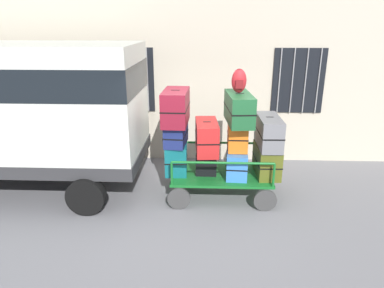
{
  "coord_description": "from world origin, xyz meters",
  "views": [
    {
      "loc": [
        0.06,
        -5.9,
        3.31
      ],
      "look_at": [
        -0.21,
        0.49,
        1.08
      ],
      "focal_mm": 32.75,
      "sensor_mm": 36.0,
      "label": 1
    }
  ],
  "objects_px": {
    "suitcase_midright_middle": "(269,132)",
    "suitcase_left_bottom": "(176,159)",
    "suitcase_left_top": "(176,107)",
    "suitcase_center_top": "(239,108)",
    "suitcase_midright_bottom": "(267,160)",
    "suitcase_midleft_middle": "(207,137)",
    "van": "(20,104)",
    "luggage_cart": "(221,177)",
    "suitcase_midleft_bottom": "(206,163)",
    "backpack": "(239,81)",
    "suitcase_left_middle": "(176,134)",
    "suitcase_center_bottom": "(236,162)",
    "suitcase_center_middle": "(237,136)"
  },
  "relations": [
    {
      "from": "van",
      "to": "suitcase_center_middle",
      "type": "xyz_separation_m",
      "value": [
        4.25,
        -0.13,
        -0.55
      ]
    },
    {
      "from": "van",
      "to": "suitcase_midright_bottom",
      "type": "xyz_separation_m",
      "value": [
        4.84,
        -0.14,
        -1.04
      ]
    },
    {
      "from": "suitcase_midleft_middle",
      "to": "backpack",
      "type": "bearing_deg",
      "value": -1.35
    },
    {
      "from": "van",
      "to": "suitcase_left_middle",
      "type": "distance_m",
      "value": 3.11
    },
    {
      "from": "luggage_cart",
      "to": "suitcase_midleft_bottom",
      "type": "relative_size",
      "value": 4.55
    },
    {
      "from": "luggage_cart",
      "to": "suitcase_midright_bottom",
      "type": "xyz_separation_m",
      "value": [
        0.89,
        0.03,
        0.37
      ]
    },
    {
      "from": "backpack",
      "to": "suitcase_center_bottom",
      "type": "bearing_deg",
      "value": -47.53
    },
    {
      "from": "suitcase_left_bottom",
      "to": "suitcase_midright_bottom",
      "type": "height_order",
      "value": "suitcase_left_bottom"
    },
    {
      "from": "suitcase_left_middle",
      "to": "suitcase_center_middle",
      "type": "height_order",
      "value": "suitcase_center_middle"
    },
    {
      "from": "suitcase_midleft_middle",
      "to": "suitcase_center_middle",
      "type": "bearing_deg",
      "value": 0.63
    },
    {
      "from": "van",
      "to": "suitcase_center_top",
      "type": "distance_m",
      "value": 4.25
    },
    {
      "from": "suitcase_center_top",
      "to": "suitcase_midleft_bottom",
      "type": "bearing_deg",
      "value": 179.47
    },
    {
      "from": "suitcase_left_top",
      "to": "suitcase_midleft_bottom",
      "type": "height_order",
      "value": "suitcase_left_top"
    },
    {
      "from": "suitcase_midleft_bottom",
      "to": "backpack",
      "type": "relative_size",
      "value": 1.01
    },
    {
      "from": "suitcase_center_bottom",
      "to": "suitcase_midright_middle",
      "type": "relative_size",
      "value": 0.92
    },
    {
      "from": "suitcase_left_top",
      "to": "backpack",
      "type": "distance_m",
      "value": 1.26
    },
    {
      "from": "suitcase_center_middle",
      "to": "backpack",
      "type": "bearing_deg",
      "value": -131.73
    },
    {
      "from": "luggage_cart",
      "to": "backpack",
      "type": "distance_m",
      "value": 1.93
    },
    {
      "from": "suitcase_left_top",
      "to": "suitcase_midleft_middle",
      "type": "height_order",
      "value": "suitcase_left_top"
    },
    {
      "from": "suitcase_left_middle",
      "to": "suitcase_midright_bottom",
      "type": "xyz_separation_m",
      "value": [
        1.77,
        0.01,
        -0.51
      ]
    },
    {
      "from": "suitcase_left_bottom",
      "to": "suitcase_center_bottom",
      "type": "bearing_deg",
      "value": 1.15
    },
    {
      "from": "suitcase_center_top",
      "to": "suitcase_midleft_middle",
      "type": "bearing_deg",
      "value": 174.96
    },
    {
      "from": "suitcase_left_bottom",
      "to": "suitcase_midright_bottom",
      "type": "bearing_deg",
      "value": 1.83
    },
    {
      "from": "luggage_cart",
      "to": "suitcase_midleft_middle",
      "type": "height_order",
      "value": "suitcase_midleft_middle"
    },
    {
      "from": "suitcase_left_top",
      "to": "suitcase_midright_bottom",
      "type": "height_order",
      "value": "suitcase_left_top"
    },
    {
      "from": "van",
      "to": "suitcase_left_top",
      "type": "height_order",
      "value": "van"
    },
    {
      "from": "suitcase_left_bottom",
      "to": "suitcase_midright_bottom",
      "type": "xyz_separation_m",
      "value": [
        1.77,
        0.06,
        -0.01
      ]
    },
    {
      "from": "suitcase_left_bottom",
      "to": "van",
      "type": "bearing_deg",
      "value": 176.41
    },
    {
      "from": "suitcase_left_middle",
      "to": "suitcase_midleft_bottom",
      "type": "distance_m",
      "value": 0.82
    },
    {
      "from": "suitcase_center_bottom",
      "to": "suitcase_center_top",
      "type": "bearing_deg",
      "value": -90.0
    },
    {
      "from": "suitcase_left_bottom",
      "to": "suitcase_center_middle",
      "type": "bearing_deg",
      "value": 3.06
    },
    {
      "from": "suitcase_midright_middle",
      "to": "suitcase_left_bottom",
      "type": "bearing_deg",
      "value": -177.98
    },
    {
      "from": "luggage_cart",
      "to": "suitcase_left_middle",
      "type": "xyz_separation_m",
      "value": [
        -0.89,
        0.02,
        0.88
      ]
    },
    {
      "from": "suitcase_left_middle",
      "to": "suitcase_midright_middle",
      "type": "height_order",
      "value": "suitcase_midright_middle"
    },
    {
      "from": "suitcase_center_bottom",
      "to": "suitcase_midright_middle",
      "type": "bearing_deg",
      "value": 3.76
    },
    {
      "from": "van",
      "to": "suitcase_left_bottom",
      "type": "bearing_deg",
      "value": -3.59
    },
    {
      "from": "suitcase_left_top",
      "to": "suitcase_center_top",
      "type": "xyz_separation_m",
      "value": [
        1.18,
        -0.05,
        -0.0
      ]
    },
    {
      "from": "backpack",
      "to": "suitcase_midright_middle",
      "type": "bearing_deg",
      "value": 1.82
    },
    {
      "from": "suitcase_midleft_middle",
      "to": "suitcase_midright_bottom",
      "type": "distance_m",
      "value": 1.27
    },
    {
      "from": "van",
      "to": "suitcase_midleft_middle",
      "type": "distance_m",
      "value": 3.7
    },
    {
      "from": "suitcase_left_middle",
      "to": "suitcase_center_bottom",
      "type": "relative_size",
      "value": 0.8
    },
    {
      "from": "suitcase_left_middle",
      "to": "suitcase_center_top",
      "type": "height_order",
      "value": "suitcase_center_top"
    },
    {
      "from": "backpack",
      "to": "suitcase_left_top",
      "type": "bearing_deg",
      "value": 179.36
    },
    {
      "from": "suitcase_midleft_bottom",
      "to": "suitcase_midright_middle",
      "type": "xyz_separation_m",
      "value": [
        1.18,
        0.05,
        0.64
      ]
    },
    {
      "from": "luggage_cart",
      "to": "suitcase_midleft_middle",
      "type": "bearing_deg",
      "value": 174.41
    },
    {
      "from": "luggage_cart",
      "to": "suitcase_midright_middle",
      "type": "xyz_separation_m",
      "value": [
        0.89,
        0.03,
        0.95
      ]
    },
    {
      "from": "suitcase_midleft_middle",
      "to": "suitcase_center_middle",
      "type": "distance_m",
      "value": 0.59
    },
    {
      "from": "suitcase_midleft_bottom",
      "to": "suitcase_midleft_middle",
      "type": "bearing_deg",
      "value": 90.0
    },
    {
      "from": "luggage_cart",
      "to": "suitcase_left_middle",
      "type": "height_order",
      "value": "suitcase_left_middle"
    },
    {
      "from": "suitcase_center_top",
      "to": "suitcase_midright_middle",
      "type": "xyz_separation_m",
      "value": [
        0.59,
        0.06,
        -0.46
      ]
    }
  ]
}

